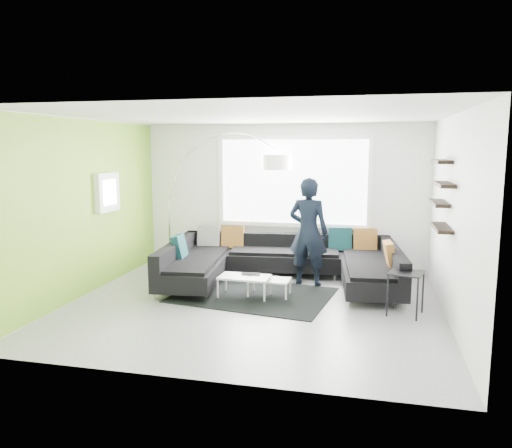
{
  "coord_description": "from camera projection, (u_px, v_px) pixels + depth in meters",
  "views": [
    {
      "loc": [
        1.67,
        -7.03,
        2.36
      ],
      "look_at": [
        -0.17,
        0.9,
        1.1
      ],
      "focal_mm": 35.0,
      "sensor_mm": 36.0,
      "label": 1
    }
  ],
  "objects": [
    {
      "name": "sectional_sofa",
      "position": [
        282.0,
        264.0,
        8.54
      ],
      "size": [
        4.13,
        2.8,
        0.84
      ],
      "rotation": [
        0.0,
        0.0,
        0.1
      ],
      "color": "black",
      "rests_on": "ground"
    },
    {
      "name": "coffee_table",
      "position": [
        257.0,
        286.0,
        7.93
      ],
      "size": [
        1.04,
        0.62,
        0.34
      ],
      "primitive_type": "cube",
      "rotation": [
        0.0,
        0.0,
        -0.03
      ],
      "color": "white",
      "rests_on": "ground"
    },
    {
      "name": "laptop",
      "position": [
        250.0,
        275.0,
        7.94
      ],
      "size": [
        0.34,
        0.25,
        0.02
      ],
      "primitive_type": "imported",
      "rotation": [
        0.0,
        0.0,
        0.1
      ],
      "color": "black",
      "rests_on": "coffee_table"
    },
    {
      "name": "person",
      "position": [
        308.0,
        232.0,
        8.48
      ],
      "size": [
        0.8,
        0.64,
        1.85
      ],
      "primitive_type": "imported",
      "rotation": [
        0.0,
        0.0,
        3.0
      ],
      "color": "black",
      "rests_on": "ground"
    },
    {
      "name": "side_table",
      "position": [
        405.0,
        293.0,
        7.04
      ],
      "size": [
        0.55,
        0.55,
        0.62
      ],
      "primitive_type": "cube",
      "rotation": [
        0.0,
        0.0,
        -0.27
      ],
      "color": "black",
      "rests_on": "ground"
    },
    {
      "name": "arc_lamp",
      "position": [
        169.0,
        200.0,
        9.9
      ],
      "size": [
        2.46,
        0.73,
        2.64
      ],
      "primitive_type": null,
      "rotation": [
        0.0,
        0.0,
        0.04
      ],
      "color": "silver",
      "rests_on": "ground"
    },
    {
      "name": "rug",
      "position": [
        253.0,
        295.0,
        8.0
      ],
      "size": [
        2.64,
        2.08,
        0.01
      ],
      "primitive_type": "cube",
      "rotation": [
        0.0,
        0.0,
        -0.15
      ],
      "color": "black",
      "rests_on": "ground"
    },
    {
      "name": "room_shell",
      "position": [
        259.0,
        184.0,
        7.41
      ],
      "size": [
        5.54,
        5.04,
        2.82
      ],
      "color": "white",
      "rests_on": "ground"
    },
    {
      "name": "ground",
      "position": [
        253.0,
        305.0,
        7.5
      ],
      "size": [
        5.5,
        5.5,
        0.0
      ],
      "primitive_type": "plane",
      "color": "slate",
      "rests_on": "ground"
    }
  ]
}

